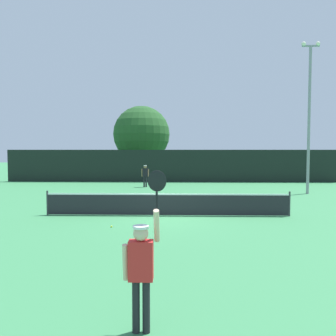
{
  "coord_description": "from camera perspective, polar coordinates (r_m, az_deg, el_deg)",
  "views": [
    {
      "loc": [
        0.42,
        -14.43,
        2.86
      ],
      "look_at": [
        -0.04,
        2.71,
        1.93
      ],
      "focal_mm": 35.86,
      "sensor_mm": 36.0,
      "label": 1
    }
  ],
  "objects": [
    {
      "name": "parked_car_mid",
      "position": [
        37.39,
        -4.32,
        -0.09
      ],
      "size": [
        2.4,
        4.4,
        1.69
      ],
      "rotation": [
        0.0,
        0.0,
        -0.12
      ],
      "color": "#B7B7BC",
      "rests_on": "ground"
    },
    {
      "name": "perimeter_fence",
      "position": [
        29.83,
        0.73,
        0.37
      ],
      "size": [
        29.69,
        0.12,
        2.86
      ],
      "primitive_type": "cube",
      "color": "black",
      "rests_on": "ground"
    },
    {
      "name": "tennis_net",
      "position": [
        14.63,
        -0.13,
        -6.11
      ],
      "size": [
        10.6,
        0.08,
        1.07
      ],
      "color": "#232328",
      "rests_on": "ground"
    },
    {
      "name": "large_tree",
      "position": [
        35.5,
        -4.52,
        5.72
      ],
      "size": [
        5.91,
        5.91,
        7.44
      ],
      "color": "brown",
      "rests_on": "ground"
    },
    {
      "name": "player_receiving",
      "position": [
        25.73,
        -3.91,
        -0.99
      ],
      "size": [
        0.57,
        0.24,
        1.66
      ],
      "rotation": [
        0.0,
        0.0,
        3.14
      ],
      "color": "black",
      "rests_on": "ground"
    },
    {
      "name": "ground_plane",
      "position": [
        14.72,
        -0.13,
        -8.08
      ],
      "size": [
        120.0,
        120.0,
        0.0
      ],
      "primitive_type": "plane",
      "color": "#387F4C"
    },
    {
      "name": "parked_car_near",
      "position": [
        39.03,
        -10.27,
        0.01
      ],
      "size": [
        2.38,
        4.39,
        1.69
      ],
      "rotation": [
        0.0,
        0.0,
        0.12
      ],
      "color": "white",
      "rests_on": "ground"
    },
    {
      "name": "light_pole",
      "position": [
        23.69,
        22.89,
        9.16
      ],
      "size": [
        1.18,
        0.28,
        9.74
      ],
      "color": "gray",
      "rests_on": "ground"
    },
    {
      "name": "parked_car_far",
      "position": [
        37.06,
        3.67,
        -0.11
      ],
      "size": [
        1.97,
        4.23,
        1.69
      ],
      "rotation": [
        0.0,
        0.0,
        -0.02
      ],
      "color": "#B7B7BC",
      "rests_on": "ground"
    },
    {
      "name": "tennis_ball",
      "position": [
        12.7,
        -9.59,
        -9.78
      ],
      "size": [
        0.07,
        0.07,
        0.07
      ],
      "primitive_type": "sphere",
      "color": "#CCE033",
      "rests_on": "ground"
    },
    {
      "name": "player_serving",
      "position": [
        5.42,
        -4.5,
        -15.61
      ],
      "size": [
        0.68,
        0.4,
        2.54
      ],
      "color": "red",
      "rests_on": "ground"
    }
  ]
}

